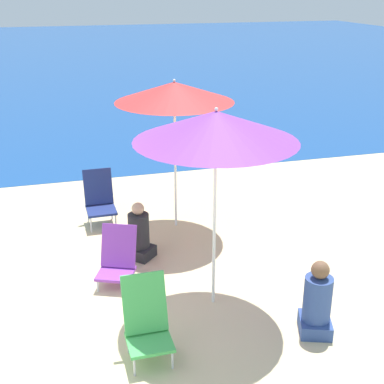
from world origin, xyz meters
The scene contains 8 objects.
sea_water centered at (0.00, 24.73, 0.00)m, with size 60.00×40.00×0.01m.
beach_umbrella_red centered at (2.76, 2.25, 2.13)m, with size 1.76×1.76×2.32m.
beach_umbrella_purple centered at (2.66, 0.00, 2.18)m, with size 1.81×1.81×2.39m.
beach_chair_purple centered at (1.63, 0.79, 0.34)m, with size 0.61×0.65×0.73m.
beach_chair_green centered at (1.71, -0.73, 0.41)m, with size 0.45×0.54×0.86m.
beach_chair_navy centered at (1.62, 2.69, 0.42)m, with size 0.46×0.58×0.85m.
person_seated_near centered at (2.01, 1.37, 0.34)m, with size 0.50×0.50×0.83m.
person_seated_far centered at (3.57, -0.86, 0.36)m, with size 0.45×0.49×0.87m.
Camera 1 is at (0.92, -5.27, 3.62)m, focal length 50.00 mm.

